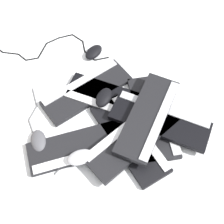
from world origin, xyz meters
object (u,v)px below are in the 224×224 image
Objects in this scene: keyboard_0 at (111,99)px; mouse_3 at (94,52)px; keyboard_6 at (148,116)px; keyboard_7 at (132,138)px; mouse_2 at (104,98)px; keyboard_4 at (153,116)px; mouse_1 at (39,141)px; keyboard_2 at (79,147)px; keyboard_5 at (160,120)px; keyboard_3 at (130,138)px; mouse_0 at (80,157)px; keyboard_1 at (87,91)px.

keyboard_0 is 4.17× the size of mouse_3.
keyboard_6 reaches higher than mouse_3.
mouse_2 reaches higher than keyboard_7.
keyboard_0 is at bearing 76.91° from keyboard_4.
mouse_1 reaches higher than keyboard_0.
keyboard_6 is 0.23m from mouse_2.
keyboard_5 is (0.19, -0.32, 0.03)m from keyboard_2.
keyboard_7 is 0.24m from mouse_2.
keyboard_2 is 0.99× the size of keyboard_6.
keyboard_3 is 0.95× the size of keyboard_7.
mouse_0 is (-0.24, 0.24, -0.02)m from keyboard_6.
keyboard_3 is 0.91× the size of keyboard_4.
mouse_2 is (0.26, -0.23, 0.03)m from mouse_1.
keyboard_3 is at bearing -129.37° from keyboard_1.
keyboard_1 is at bearing 70.06° from keyboard_6.
keyboard_2 is 4.15× the size of mouse_1.
keyboard_6 reaches higher than keyboard_5.
keyboard_1 is 0.11m from mouse_2.
keyboard_1 and keyboard_3 have the same top height.
keyboard_2 is 1.03× the size of keyboard_7.
keyboard_5 is at bearing 88.12° from mouse_2.
mouse_1 is at bearing 104.73° from keyboard_3.
keyboard_5 is at bearing -107.15° from mouse_3.
keyboard_4 is 4.22× the size of mouse_0.
mouse_0 reaches higher than keyboard_4.
keyboard_6 is 0.34m from mouse_0.
keyboard_2 is 4.15× the size of mouse_3.
mouse_1 is at bearing 156.34° from keyboard_1.
mouse_3 is (0.24, 0.03, 0.01)m from keyboard_1.
keyboard_7 reaches higher than mouse_3.
keyboard_3 is 0.23m from mouse_2.
keyboard_4 is 1.04× the size of keyboard_7.
mouse_1 is (-0.01, 0.18, 0.01)m from keyboard_2.
keyboard_1 is at bearing 50.63° from keyboard_3.
mouse_0 is 1.00× the size of mouse_3.
keyboard_3 and keyboard_4 have the same top height.
keyboard_5 reaches higher than keyboard_1.
keyboard_4 is at bearing -32.32° from keyboard_3.
keyboard_0 is 0.34m from mouse_0.
keyboard_3 is (-0.18, -0.12, 0.00)m from keyboard_0.
mouse_1 is 0.35m from mouse_2.
keyboard_7 is at bearing -123.98° from mouse_3.
mouse_2 is at bearing 125.44° from keyboard_0.
mouse_1 is at bearing 137.46° from keyboard_0.
mouse_2 is (0.03, 0.24, 0.04)m from keyboard_4.
keyboard_7 is at bearing -145.55° from keyboard_0.
keyboard_4 is at bearing 44.39° from keyboard_5.
keyboard_0 is at bearing -70.09° from mouse_1.
keyboard_4 is (-0.05, -0.21, 0.00)m from keyboard_0.
keyboard_5 reaches higher than mouse_3.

